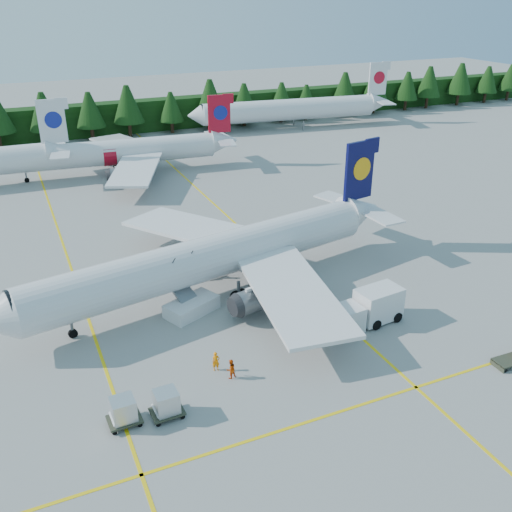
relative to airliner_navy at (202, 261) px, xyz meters
name	(u,v)px	position (x,y,z in m)	size (l,w,h in m)	color
ground	(303,362)	(3.47, -13.16, -3.54)	(320.00, 320.00, 0.00)	#9B9B96
taxi_stripe_a	(77,285)	(-10.53, 6.84, -3.54)	(0.25, 120.00, 0.01)	yellow
taxi_stripe_b	(264,250)	(9.47, 6.84, -3.54)	(0.25, 120.00, 0.01)	yellow
taxi_stripe_cross	(345,410)	(3.47, -19.16, -3.54)	(80.00, 0.25, 0.01)	yellow
treeline_hedge	(102,119)	(3.47, 68.84, -0.54)	(220.00, 4.00, 6.00)	black
airliner_navy	(202,261)	(0.00, 0.00, 0.00)	(40.14, 32.72, 11.78)	silver
airliner_red	(105,154)	(-1.00, 41.81, -0.23)	(37.90, 31.07, 11.02)	silver
airliner_far_right	(284,110)	(37.80, 58.98, 0.30)	(42.06, 8.63, 12.25)	silver
airstairs	(189,302)	(-2.13, -2.34, -2.62)	(5.66, 7.18, 4.22)	silver
service_truck	(368,308)	(11.11, -10.44, -2.06)	(6.43, 2.94, 3.00)	white
uld_pair	(145,407)	(-9.09, -14.62, -2.42)	(4.98, 2.14, 1.67)	#313426
crew_a	(216,361)	(-2.94, -11.37, -2.77)	(0.57, 0.37, 1.55)	orange
crew_b	(231,369)	(-2.27, -12.68, -2.77)	(0.75, 0.59, 1.55)	#D64004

